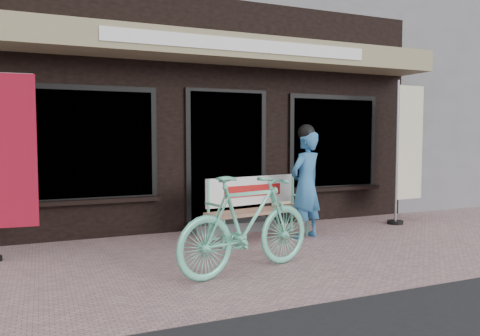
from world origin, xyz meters
name	(u,v)px	position (x,y,z in m)	size (l,w,h in m)	color
ground	(287,257)	(0.00, 0.00, 0.00)	(70.00, 70.00, 0.00)	#AE8587
storefront	(176,65)	(0.00, 4.96, 2.99)	(7.00, 6.77, 6.00)	black
neighbor_right_near	(450,91)	(8.50, 5.50, 2.80)	(10.00, 7.00, 5.60)	slate
bench	(257,202)	(0.12, 1.10, 0.52)	(1.68, 0.71, 0.89)	#69CEAB
person	(306,182)	(0.78, 0.87, 0.80)	(0.66, 0.55, 1.63)	teal
bicycle	(247,224)	(-0.69, -0.37, 0.53)	(0.50, 1.76, 1.06)	#69CEAB
nobori_red	(9,161)	(-3.05, 1.19, 1.17)	(0.67, 0.27, 2.27)	gray
nobori_cream	(408,150)	(2.95, 1.21, 1.23)	(0.70, 0.27, 2.38)	gray
menu_stand	(281,199)	(0.98, 1.99, 0.42)	(0.41, 0.17, 0.82)	black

